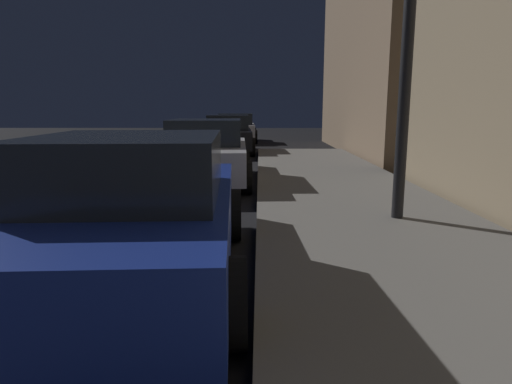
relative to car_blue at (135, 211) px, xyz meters
name	(u,v)px	position (x,y,z in m)	size (l,w,h in m)	color
car_blue	(135,211)	(0.00, 0.00, 0.00)	(2.23, 4.29, 1.43)	navy
car_silver	(206,152)	(0.00, 5.77, 0.00)	(2.12, 4.31, 1.43)	#B7B7BF
car_black	(228,134)	(0.00, 12.73, 0.00)	(2.11, 4.38, 1.43)	black
car_white	(236,128)	(0.00, 18.34, 0.00)	(2.19, 4.18, 1.43)	silver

